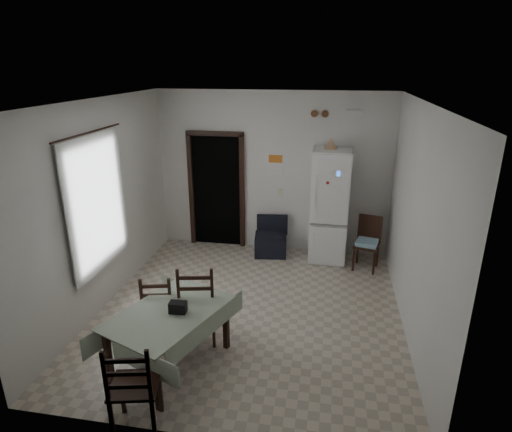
{
  "coord_description": "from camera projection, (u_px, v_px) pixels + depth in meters",
  "views": [
    {
      "loc": [
        1.0,
        -5.21,
        3.34
      ],
      "look_at": [
        0.0,
        0.5,
        1.25
      ],
      "focal_mm": 30.0,
      "sensor_mm": 36.0,
      "label": 1
    }
  ],
  "objects": [
    {
      "name": "fridge",
      "position": [
        330.0,
        206.0,
        7.4
      ],
      "size": [
        0.65,
        0.65,
        1.98
      ],
      "primitive_type": null,
      "rotation": [
        0.0,
        0.0,
        -0.01
      ],
      "color": "white",
      "rests_on": "ground"
    },
    {
      "name": "curtain_rod",
      "position": [
        89.0,
        132.0,
        5.42
      ],
      "size": [
        0.02,
        1.6,
        0.02
      ],
      "primitive_type": "cylinder",
      "rotation": [
        1.57,
        0.0,
        0.0
      ],
      "color": "black",
      "rests_on": "ground"
    },
    {
      "name": "tan_cone",
      "position": [
        331.0,
        143.0,
        7.08
      ],
      "size": [
        0.24,
        0.24,
        0.18
      ],
      "primitive_type": "cone",
      "rotation": [
        0.0,
        0.0,
        0.08
      ],
      "color": "tan",
      "rests_on": "fridge"
    },
    {
      "name": "calendar",
      "position": [
        275.0,
        164.0,
        7.64
      ],
      "size": [
        0.28,
        0.02,
        0.4
      ],
      "primitive_type": "cube",
      "color": "white",
      "rests_on": "ground"
    },
    {
      "name": "wall_right",
      "position": [
        416.0,
        224.0,
        5.29
      ],
      "size": [
        0.02,
        4.5,
        2.9
      ],
      "primitive_type": null,
      "color": "silver",
      "rests_on": "ground"
    },
    {
      "name": "ceiling",
      "position": [
        249.0,
        101.0,
        5.14
      ],
      "size": [
        4.2,
        4.5,
        0.02
      ],
      "primitive_type": null,
      "color": "white",
      "rests_on": "ground"
    },
    {
      "name": "vent_left",
      "position": [
        314.0,
        114.0,
        7.22
      ],
      "size": [
        0.12,
        0.03,
        0.12
      ],
      "primitive_type": "cylinder",
      "rotation": [
        1.57,
        0.0,
        0.0
      ],
      "color": "brown",
      "rests_on": "ground"
    },
    {
      "name": "curtain",
      "position": [
        98.0,
        204.0,
        5.74
      ],
      "size": [
        0.02,
        1.45,
        1.85
      ],
      "primitive_type": "cube",
      "color": "silver",
      "rests_on": "ground"
    },
    {
      "name": "doorway",
      "position": [
        220.0,
        188.0,
        8.2
      ],
      "size": [
        1.06,
        0.52,
        2.22
      ],
      "color": "black",
      "rests_on": "ground"
    },
    {
      "name": "corner_chair",
      "position": [
        367.0,
        244.0,
        7.19
      ],
      "size": [
        0.48,
        0.48,
        0.91
      ],
      "primitive_type": null,
      "rotation": [
        0.0,
        0.0,
        -0.24
      ],
      "color": "black",
      "rests_on": "ground"
    },
    {
      "name": "ground",
      "position": [
        250.0,
        310.0,
        6.12
      ],
      "size": [
        4.5,
        4.5,
        0.0
      ],
      "primitive_type": "plane",
      "color": "#C3B49F",
      "rests_on": "ground"
    },
    {
      "name": "emergency_light",
      "position": [
        354.0,
        113.0,
        7.08
      ],
      "size": [
        0.25,
        0.07,
        0.09
      ],
      "primitive_type": "cube",
      "color": "white",
      "rests_on": "ground"
    },
    {
      "name": "window_recess",
      "position": [
        90.0,
        203.0,
        5.76
      ],
      "size": [
        0.1,
        1.2,
        1.6
      ],
      "primitive_type": "cube",
      "color": "silver",
      "rests_on": "ground"
    },
    {
      "name": "dining_chair_far_left",
      "position": [
        159.0,
        305.0,
        5.37
      ],
      "size": [
        0.47,
        0.47,
        0.92
      ],
      "primitive_type": null,
      "rotation": [
        0.0,
        0.0,
        3.37
      ],
      "color": "black",
      "rests_on": "ground"
    },
    {
      "name": "wall_left",
      "position": [
        102.0,
        206.0,
        5.97
      ],
      "size": [
        0.02,
        4.5,
        2.9
      ],
      "primitive_type": null,
      "color": "silver",
      "rests_on": "ground"
    },
    {
      "name": "dining_table",
      "position": [
        171.0,
        338.0,
        4.9
      ],
      "size": [
        1.35,
        1.61,
        0.71
      ],
      "primitive_type": null,
      "rotation": [
        0.0,
        0.0,
        -0.38
      ],
      "color": "#99A890",
      "rests_on": "ground"
    },
    {
      "name": "vent_right",
      "position": [
        325.0,
        114.0,
        7.19
      ],
      "size": [
        0.12,
        0.03,
        0.12
      ],
      "primitive_type": "cylinder",
      "rotation": [
        1.57,
        0.0,
        0.0
      ],
      "color": "brown",
      "rests_on": "ground"
    },
    {
      "name": "dining_chair_near_head",
      "position": [
        134.0,
        384.0,
        3.99
      ],
      "size": [
        0.53,
        0.53,
        1.03
      ],
      "primitive_type": null,
      "rotation": [
        0.0,
        0.0,
        3.36
      ],
      "color": "black",
      "rests_on": "ground"
    },
    {
      "name": "black_bag",
      "position": [
        178.0,
        307.0,
        4.75
      ],
      "size": [
        0.19,
        0.12,
        0.12
      ],
      "primitive_type": "cube",
      "rotation": [
        0.0,
        0.0,
        0.03
      ],
      "color": "black",
      "rests_on": "dining_table"
    },
    {
      "name": "navy_seat",
      "position": [
        271.0,
        237.0,
        7.79
      ],
      "size": [
        0.63,
        0.62,
        0.69
      ],
      "primitive_type": null,
      "rotation": [
        0.0,
        0.0,
        0.13
      ],
      "color": "black",
      "rests_on": "ground"
    },
    {
      "name": "wall_front",
      "position": [
        199.0,
        304.0,
        3.54
      ],
      "size": [
        4.2,
        0.02,
        2.9
      ],
      "primitive_type": null,
      "color": "silver",
      "rests_on": "ground"
    },
    {
      "name": "dining_chair_far_right",
      "position": [
        198.0,
        301.0,
        5.32
      ],
      "size": [
        0.55,
        0.55,
        1.08
      ],
      "primitive_type": null,
      "rotation": [
        0.0,
        0.0,
        3.35
      ],
      "color": "black",
      "rests_on": "ground"
    },
    {
      "name": "light_switch",
      "position": [
        280.0,
        192.0,
        7.8
      ],
      "size": [
        0.08,
        0.02,
        0.12
      ],
      "primitive_type": "cube",
      "color": "beige",
      "rests_on": "ground"
    },
    {
      "name": "calendar_image",
      "position": [
        276.0,
        159.0,
        7.6
      ],
      "size": [
        0.24,
        0.01,
        0.14
      ],
      "primitive_type": "cube",
      "color": "orange",
      "rests_on": "ground"
    },
    {
      "name": "wall_back",
      "position": [
        273.0,
        173.0,
        7.71
      ],
      "size": [
        4.2,
        0.02,
        2.9
      ],
      "primitive_type": null,
      "color": "silver",
      "rests_on": "ground"
    }
  ]
}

